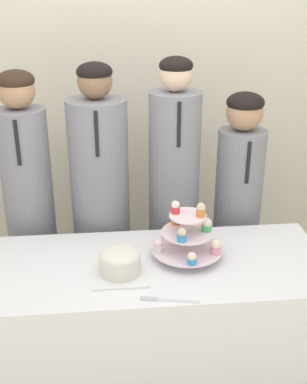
{
  "coord_description": "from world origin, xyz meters",
  "views": [
    {
      "loc": [
        -0.13,
        -1.5,
        1.91
      ],
      "look_at": [
        0.05,
        0.34,
        1.1
      ],
      "focal_mm": 45.0,
      "sensor_mm": 36.0,
      "label": 1
    }
  ],
  "objects_px": {
    "cake_knife": "(160,300)",
    "student_2": "(173,213)",
    "cupcake_stand": "(188,235)",
    "student_1": "(102,219)",
    "student_0": "(31,221)",
    "round_cake": "(120,262)",
    "student_3": "(236,221)"
  },
  "relations": [
    {
      "from": "round_cake",
      "to": "student_2",
      "type": "distance_m",
      "value": 0.65
    },
    {
      "from": "cake_knife",
      "to": "student_2",
      "type": "height_order",
      "value": "student_2"
    },
    {
      "from": "student_2",
      "to": "cupcake_stand",
      "type": "bearing_deg",
      "value": -89.9
    },
    {
      "from": "student_0",
      "to": "cake_knife",
      "type": "bearing_deg",
      "value": -52.36
    },
    {
      "from": "student_0",
      "to": "student_3",
      "type": "bearing_deg",
      "value": -0.0
    },
    {
      "from": "cupcake_stand",
      "to": "student_2",
      "type": "distance_m",
      "value": 0.47
    },
    {
      "from": "round_cake",
      "to": "student_3",
      "type": "relative_size",
      "value": 0.17
    },
    {
      "from": "round_cake",
      "to": "student_1",
      "type": "bearing_deg",
      "value": 98.11
    },
    {
      "from": "student_1",
      "to": "student_0",
      "type": "bearing_deg",
      "value": -180.0
    },
    {
      "from": "round_cake",
      "to": "cupcake_stand",
      "type": "xyz_separation_m",
      "value": [
        0.31,
        0.12,
        0.05
      ]
    },
    {
      "from": "cake_knife",
      "to": "student_3",
      "type": "distance_m",
      "value": 0.93
    },
    {
      "from": "cupcake_stand",
      "to": "student_0",
      "type": "xyz_separation_m",
      "value": [
        -0.76,
        0.46,
        -0.13
      ]
    },
    {
      "from": "cake_knife",
      "to": "student_0",
      "type": "bearing_deg",
      "value": 138.89
    },
    {
      "from": "student_0",
      "to": "student_2",
      "type": "relative_size",
      "value": 0.97
    },
    {
      "from": "student_1",
      "to": "student_2",
      "type": "distance_m",
      "value": 0.39
    },
    {
      "from": "student_0",
      "to": "student_2",
      "type": "height_order",
      "value": "student_2"
    },
    {
      "from": "student_1",
      "to": "student_2",
      "type": "xyz_separation_m",
      "value": [
        0.39,
        -0.0,
        0.02
      ]
    },
    {
      "from": "student_0",
      "to": "student_3",
      "type": "xyz_separation_m",
      "value": [
        1.11,
        -0.0,
        -0.06
      ]
    },
    {
      "from": "cake_knife",
      "to": "student_1",
      "type": "xyz_separation_m",
      "value": [
        -0.23,
        0.77,
        -0.03
      ]
    },
    {
      "from": "student_1",
      "to": "cake_knife",
      "type": "bearing_deg",
      "value": -73.55
    },
    {
      "from": "round_cake",
      "to": "student_1",
      "type": "xyz_separation_m",
      "value": [
        -0.08,
        0.57,
        -0.09
      ]
    },
    {
      "from": "cake_knife",
      "to": "student_1",
      "type": "bearing_deg",
      "value": 117.7
    },
    {
      "from": "cupcake_stand",
      "to": "student_0",
      "type": "bearing_deg",
      "value": 148.78
    },
    {
      "from": "cupcake_stand",
      "to": "student_1",
      "type": "height_order",
      "value": "student_1"
    },
    {
      "from": "student_2",
      "to": "student_3",
      "type": "xyz_separation_m",
      "value": [
        0.35,
        -0.0,
        -0.07
      ]
    },
    {
      "from": "round_cake",
      "to": "student_0",
      "type": "distance_m",
      "value": 0.73
    },
    {
      "from": "round_cake",
      "to": "cake_knife",
      "type": "xyz_separation_m",
      "value": [
        0.15,
        -0.2,
        -0.06
      ]
    },
    {
      "from": "cupcake_stand",
      "to": "student_1",
      "type": "distance_m",
      "value": 0.62
    },
    {
      "from": "cake_knife",
      "to": "cupcake_stand",
      "type": "height_order",
      "value": "cupcake_stand"
    },
    {
      "from": "cupcake_stand",
      "to": "student_3",
      "type": "distance_m",
      "value": 0.61
    },
    {
      "from": "student_1",
      "to": "student_2",
      "type": "relative_size",
      "value": 0.99
    },
    {
      "from": "round_cake",
      "to": "student_1",
      "type": "relative_size",
      "value": 0.15
    }
  ]
}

